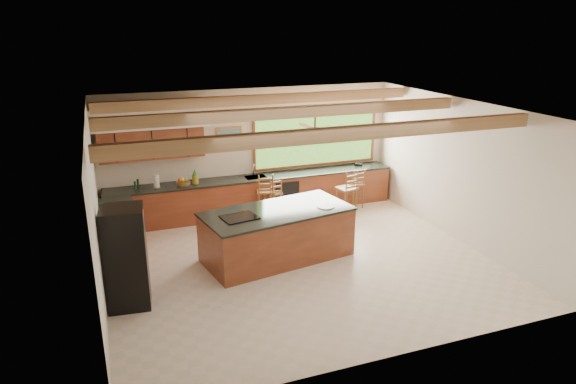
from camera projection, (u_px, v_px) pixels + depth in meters
name	position (u px, v px, depth m)	size (l,w,h in m)	color
ground	(299.00, 262.00, 10.05)	(7.20, 7.20, 0.00)	beige
room_shell	(280.00, 145.00, 9.88)	(7.27, 6.54, 3.02)	beige
counter_run	(227.00, 204.00, 11.88)	(7.12, 3.10, 1.27)	brown
island	(277.00, 234.00, 10.08)	(3.07, 1.83, 1.02)	brown
refrigerator	(126.00, 257.00, 8.27)	(0.73, 0.71, 1.71)	black
bar_stool_a	(266.00, 192.00, 12.00)	(0.50, 0.50, 1.15)	brown
bar_stool_b	(273.00, 194.00, 12.08)	(0.43, 0.43, 1.04)	brown
bar_stool_c	(357.00, 185.00, 12.81)	(0.37, 0.37, 1.01)	brown
bar_stool_d	(348.00, 190.00, 12.21)	(0.48, 0.48, 1.14)	brown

